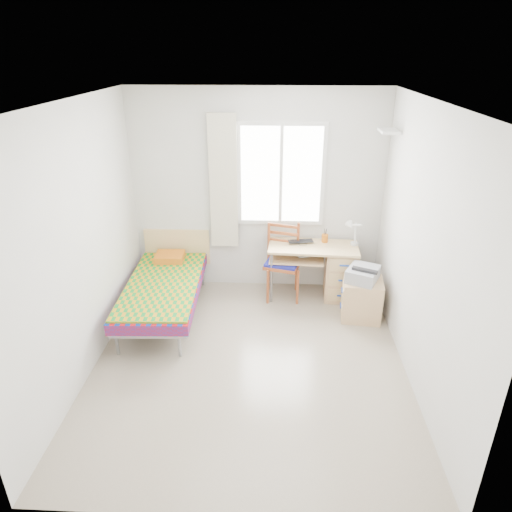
{
  "coord_description": "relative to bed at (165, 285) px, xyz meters",
  "views": [
    {
      "loc": [
        0.25,
        -3.87,
        3.01
      ],
      "look_at": [
        0.04,
        0.55,
        0.97
      ],
      "focal_mm": 32.0,
      "sensor_mm": 36.0,
      "label": 1
    }
  ],
  "objects": [
    {
      "name": "cabinet",
      "position": [
        2.37,
        0.0,
        -0.13
      ],
      "size": [
        0.51,
        0.46,
        0.5
      ],
      "rotation": [
        0.0,
        0.0,
        -0.11
      ],
      "color": "tan",
      "rests_on": "floor"
    },
    {
      "name": "ceiling",
      "position": [
        1.08,
        -0.94,
        2.22
      ],
      "size": [
        3.5,
        3.5,
        0.0
      ],
      "primitive_type": "plane",
      "rotation": [
        3.14,
        0.0,
        0.0
      ],
      "color": "white",
      "rests_on": "wall_back"
    },
    {
      "name": "wall_right",
      "position": [
        2.68,
        -0.94,
        0.92
      ],
      "size": [
        0.0,
        3.5,
        3.5
      ],
      "primitive_type": "plane",
      "rotation": [
        1.57,
        0.0,
        -1.57
      ],
      "color": "silver",
      "rests_on": "ground"
    },
    {
      "name": "window",
      "position": [
        1.38,
        0.79,
        1.17
      ],
      "size": [
        1.1,
        0.04,
        1.3
      ],
      "color": "white",
      "rests_on": "wall_back"
    },
    {
      "name": "curtain",
      "position": [
        0.66,
        0.74,
        1.07
      ],
      "size": [
        0.35,
        0.05,
        1.7
      ],
      "primitive_type": "cube",
      "color": "beige",
      "rests_on": "wall_back"
    },
    {
      "name": "laptop",
      "position": [
        1.66,
        0.58,
        0.34
      ],
      "size": [
        0.35,
        0.26,
        0.03
      ],
      "primitive_type": "imported",
      "rotation": [
        0.0,
        0.0,
        0.18
      ],
      "color": "black",
      "rests_on": "desk"
    },
    {
      "name": "wall_left",
      "position": [
        -0.52,
        -0.94,
        0.92
      ],
      "size": [
        0.0,
        3.5,
        3.5
      ],
      "primitive_type": "plane",
      "rotation": [
        1.57,
        0.0,
        1.57
      ],
      "color": "silver",
      "rests_on": "ground"
    },
    {
      "name": "desk",
      "position": [
        2.11,
        0.52,
        0.0
      ],
      "size": [
        1.16,
        0.58,
        0.71
      ],
      "rotation": [
        0.0,
        0.0,
        -0.06
      ],
      "color": "#E1AC76",
      "rests_on": "floor"
    },
    {
      "name": "chair",
      "position": [
        1.44,
        0.52,
        0.16
      ],
      "size": [
        0.52,
        0.52,
        0.98
      ],
      "rotation": [
        0.0,
        0.0,
        -0.27
      ],
      "color": "#99391D",
      "rests_on": "floor"
    },
    {
      "name": "printer",
      "position": [
        2.36,
        0.02,
        0.2
      ],
      "size": [
        0.46,
        0.48,
        0.16
      ],
      "rotation": [
        0.0,
        0.0,
        -0.45
      ],
      "color": "#B0B3B9",
      "rests_on": "cabinet"
    },
    {
      "name": "book",
      "position": [
        1.6,
        0.52,
        0.21
      ],
      "size": [
        0.2,
        0.24,
        0.02
      ],
      "primitive_type": "imported",
      "rotation": [
        0.0,
        0.0,
        0.25
      ],
      "color": "gray",
      "rests_on": "desk"
    },
    {
      "name": "pen_cup",
      "position": [
        1.96,
        0.66,
        0.38
      ],
      "size": [
        0.09,
        0.09,
        0.1
      ],
      "primitive_type": "cylinder",
      "rotation": [
        0.0,
        0.0,
        -0.06
      ],
      "color": "orange",
      "rests_on": "desk"
    },
    {
      "name": "floating_shelf",
      "position": [
        2.57,
        0.46,
        1.77
      ],
      "size": [
        0.2,
        0.32,
        0.03
      ],
      "primitive_type": "cube",
      "color": "white",
      "rests_on": "wall_right"
    },
    {
      "name": "wall_back",
      "position": [
        1.08,
        0.81,
        0.92
      ],
      "size": [
        3.2,
        0.0,
        3.2
      ],
      "primitive_type": "plane",
      "rotation": [
        1.57,
        0.0,
        0.0
      ],
      "color": "silver",
      "rests_on": "ground"
    },
    {
      "name": "task_lamp",
      "position": [
        2.27,
        0.47,
        0.57
      ],
      "size": [
        0.22,
        0.32,
        0.39
      ],
      "rotation": [
        0.0,
        0.0,
        -0.0
      ],
      "color": "white",
      "rests_on": "desk"
    },
    {
      "name": "bed",
      "position": [
        0.0,
        0.0,
        0.0
      ],
      "size": [
        0.92,
        1.85,
        0.79
      ],
      "rotation": [
        0.0,
        0.0,
        0.04
      ],
      "color": "gray",
      "rests_on": "floor"
    },
    {
      "name": "floor",
      "position": [
        1.08,
        -0.94,
        -0.38
      ],
      "size": [
        3.5,
        3.5,
        0.0
      ],
      "primitive_type": "plane",
      "color": "#BCAD93",
      "rests_on": "ground"
    }
  ]
}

